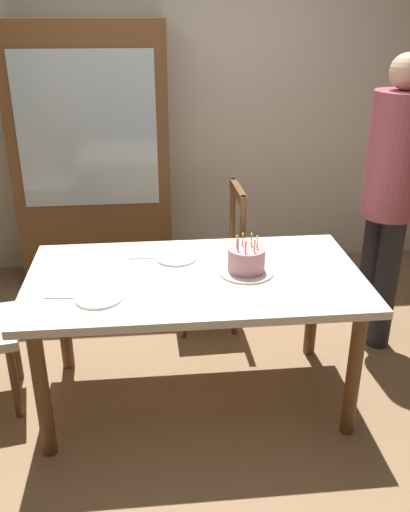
% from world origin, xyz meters
% --- Properties ---
extents(ground, '(6.40, 6.40, 0.00)m').
position_xyz_m(ground, '(0.00, 0.00, 0.00)').
color(ground, '#93704C').
extents(back_wall, '(6.40, 0.10, 2.60)m').
position_xyz_m(back_wall, '(0.00, 1.85, 1.30)').
color(back_wall, silver).
rests_on(back_wall, ground).
extents(dining_table, '(1.67, 0.90, 0.74)m').
position_xyz_m(dining_table, '(0.00, 0.00, 0.65)').
color(dining_table, silver).
rests_on(dining_table, ground).
extents(birthday_cake, '(0.28, 0.28, 0.20)m').
position_xyz_m(birthday_cake, '(0.26, -0.00, 0.80)').
color(birthday_cake, silver).
rests_on(birthday_cake, dining_table).
extents(plate_near_celebrant, '(0.22, 0.22, 0.01)m').
position_xyz_m(plate_near_celebrant, '(-0.46, -0.20, 0.75)').
color(plate_near_celebrant, white).
rests_on(plate_near_celebrant, dining_table).
extents(plate_far_side, '(0.22, 0.22, 0.01)m').
position_xyz_m(plate_far_side, '(-0.08, 0.20, 0.75)').
color(plate_far_side, white).
rests_on(plate_far_side, dining_table).
extents(fork_near_celebrant, '(0.18, 0.04, 0.01)m').
position_xyz_m(fork_near_celebrant, '(-0.62, -0.18, 0.75)').
color(fork_near_celebrant, silver).
rests_on(fork_near_celebrant, dining_table).
extents(fork_far_side, '(0.18, 0.03, 0.01)m').
position_xyz_m(fork_far_side, '(-0.24, 0.22, 0.75)').
color(fork_far_side, silver).
rests_on(fork_far_side, dining_table).
extents(chair_spindle_back, '(0.45, 0.45, 0.95)m').
position_xyz_m(chair_spindle_back, '(0.16, 0.77, 0.46)').
color(chair_spindle_back, tan).
rests_on(chair_spindle_back, ground).
extents(person_guest, '(0.32, 0.32, 1.75)m').
position_xyz_m(person_guest, '(1.17, 0.46, 1.00)').
color(person_guest, '#262328').
rests_on(person_guest, ground).
extents(china_cabinet, '(1.10, 0.45, 1.90)m').
position_xyz_m(china_cabinet, '(-0.62, 1.56, 0.95)').
color(china_cabinet, brown).
rests_on(china_cabinet, ground).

